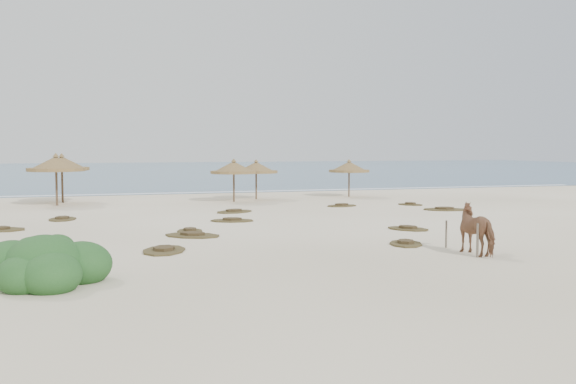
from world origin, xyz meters
name	(u,v)px	position (x,y,z in m)	size (l,w,h in m)	color
ground	(278,242)	(0.00, 0.00, 0.00)	(160.00, 160.00, 0.00)	#FAE9CD
ocean	(135,171)	(0.00, 75.00, 0.00)	(200.00, 100.00, 0.01)	#285279
foam_line	(180,193)	(0.00, 26.00, 0.00)	(70.00, 0.60, 0.01)	white
palapa_1	(56,165)	(-8.38, 17.87, 2.42)	(4.01, 4.01, 3.12)	brown
palapa_2	(62,164)	(-8.13, 19.91, 2.40)	(4.01, 4.01, 3.09)	brown
palapa_3	(234,168)	(2.20, 17.26, 2.13)	(3.04, 3.04, 2.74)	brown
palapa_4	(256,168)	(4.06, 18.83, 2.07)	(3.66, 3.66, 2.66)	brown
palapa_5	(349,167)	(10.75, 18.93, 2.04)	(3.31, 3.31, 2.63)	brown
horse	(479,229)	(5.41, -4.58, 0.82)	(0.88, 1.94, 1.63)	#8C5D3F
fence_post_near	(478,240)	(5.02, -5.08, 0.54)	(0.08, 0.08, 1.07)	#645B4B
fence_post_far	(446,234)	(5.10, -3.11, 0.47)	(0.07, 0.07, 0.94)	#645B4B
bush	(45,266)	(-7.65, -5.35, 0.48)	(3.28, 2.89, 1.47)	#2C5F28
scrub_2	(190,231)	(-2.65, 3.66, 0.05)	(1.18, 1.69, 0.16)	#4C4221
scrub_3	(232,220)	(-0.21, 6.85, 0.05)	(2.32, 1.86, 0.16)	#4C4221
scrub_4	(408,228)	(6.18, 1.67, 0.05)	(2.00, 2.19, 0.16)	#4C4221
scrub_5	(445,209)	(12.11, 8.61, 0.05)	(2.79, 2.29, 0.16)	#4C4221
scrub_6	(62,219)	(-7.79, 9.84, 0.05)	(1.51, 2.08, 0.16)	#4C4221
scrub_7	(342,205)	(7.55, 12.39, 0.05)	(2.12, 1.62, 0.16)	#4C4221
scrub_9	(192,235)	(-2.76, 2.35, 0.05)	(2.69, 2.52, 0.16)	#4C4221
scrub_10	(410,204)	(11.75, 11.89, 0.05)	(1.70, 1.86, 0.16)	#4C4221
scrub_11	(164,250)	(-4.22, -0.99, 0.05)	(1.94, 2.44, 0.16)	#4C4221
scrub_12	(406,243)	(4.13, -2.03, 0.05)	(1.72, 2.06, 0.16)	#4C4221
scrub_13	(234,211)	(0.78, 10.86, 0.05)	(2.60, 2.31, 0.16)	#4C4221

